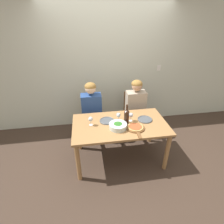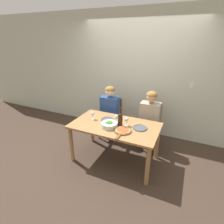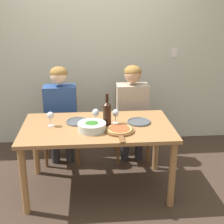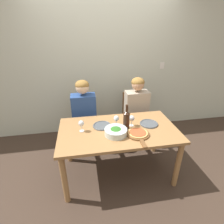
# 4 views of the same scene
# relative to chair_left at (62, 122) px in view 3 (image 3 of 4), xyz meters

# --- Properties ---
(ground_plane) EXTENTS (40.00, 40.00, 0.00)m
(ground_plane) POSITION_rel_chair_left_xyz_m (0.42, -0.78, -0.48)
(ground_plane) COLOR #3D2D23
(back_wall) EXTENTS (10.00, 0.06, 2.70)m
(back_wall) POSITION_rel_chair_left_xyz_m (0.42, 0.51, 0.87)
(back_wall) COLOR beige
(back_wall) RESTS_ON ground
(dining_table) EXTENTS (1.52, 0.85, 0.73)m
(dining_table) POSITION_rel_chair_left_xyz_m (0.42, -0.78, 0.15)
(dining_table) COLOR #9E7042
(dining_table) RESTS_ON ground
(chair_left) EXTENTS (0.42, 0.42, 0.89)m
(chair_left) POSITION_rel_chair_left_xyz_m (0.00, 0.00, 0.00)
(chair_left) COLOR brown
(chair_left) RESTS_ON ground
(chair_right) EXTENTS (0.42, 0.42, 0.89)m
(chair_right) POSITION_rel_chair_left_xyz_m (0.87, 0.00, 0.00)
(chair_right) COLOR brown
(chair_right) RESTS_ON ground
(person_woman) EXTENTS (0.47, 0.51, 1.20)m
(person_woman) POSITION_rel_chair_left_xyz_m (-0.00, -0.11, 0.24)
(person_woman) COLOR #28282D
(person_woman) RESTS_ON ground
(person_man) EXTENTS (0.47, 0.51, 1.20)m
(person_man) POSITION_rel_chair_left_xyz_m (0.87, -0.11, 0.24)
(person_man) COLOR #28282D
(person_man) RESTS_ON ground
(wine_bottle) EXTENTS (0.08, 0.08, 0.34)m
(wine_bottle) POSITION_rel_chair_left_xyz_m (0.52, -0.79, 0.39)
(wine_bottle) COLOR black
(wine_bottle) RESTS_ON dining_table
(broccoli_bowl) EXTENTS (0.28, 0.28, 0.09)m
(broccoli_bowl) POSITION_rel_chair_left_xyz_m (0.36, -0.89, 0.29)
(broccoli_bowl) COLOR silver
(broccoli_bowl) RESTS_ON dining_table
(dinner_plate_left) EXTENTS (0.24, 0.24, 0.02)m
(dinner_plate_left) POSITION_rel_chair_left_xyz_m (0.22, -0.66, 0.26)
(dinner_plate_left) COLOR #4C5156
(dinner_plate_left) RESTS_ON dining_table
(dinner_plate_right) EXTENTS (0.24, 0.24, 0.02)m
(dinner_plate_right) POSITION_rel_chair_left_xyz_m (0.85, -0.72, 0.26)
(dinner_plate_right) COLOR #4C5156
(dinner_plate_right) RESTS_ON dining_table
(pizza_on_board) EXTENTS (0.28, 0.42, 0.04)m
(pizza_on_board) POSITION_rel_chair_left_xyz_m (0.63, -0.94, 0.27)
(pizza_on_board) COLOR brown
(pizza_on_board) RESTS_ON dining_table
(wine_glass_left) EXTENTS (0.07, 0.07, 0.15)m
(wine_glass_left) POSITION_rel_chair_left_xyz_m (-0.05, -0.74, 0.36)
(wine_glass_left) COLOR silver
(wine_glass_left) RESTS_ON dining_table
(wine_glass_right) EXTENTS (0.07, 0.07, 0.15)m
(wine_glass_right) POSITION_rel_chair_left_xyz_m (0.61, -0.72, 0.36)
(wine_glass_right) COLOR silver
(wine_glass_right) RESTS_ON dining_table
(wine_glass_centre) EXTENTS (0.07, 0.07, 0.15)m
(wine_glass_centre) POSITION_rel_chair_left_xyz_m (0.41, -0.69, 0.36)
(wine_glass_centre) COLOR silver
(wine_glass_centre) RESTS_ON dining_table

